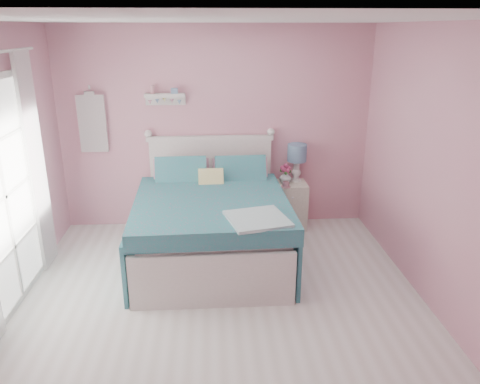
{
  "coord_description": "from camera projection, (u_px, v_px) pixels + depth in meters",
  "views": [
    {
      "loc": [
        -0.06,
        -3.75,
        2.55
      ],
      "look_at": [
        0.25,
        1.2,
        0.8
      ],
      "focal_mm": 35.0,
      "sensor_mm": 36.0,
      "label": 1
    }
  ],
  "objects": [
    {
      "name": "room_shell",
      "position": [
        219.0,
        151.0,
        3.85
      ],
      "size": [
        4.5,
        4.5,
        4.5
      ],
      "color": "#CB8197",
      "rests_on": "floor"
    },
    {
      "name": "vase",
      "position": [
        285.0,
        177.0,
        6.11
      ],
      "size": [
        0.17,
        0.17,
        0.16
      ],
      "primitive_type": "imported",
      "rotation": [
        0.0,
        0.0,
        0.07
      ],
      "color": "silver",
      "rests_on": "nightstand"
    },
    {
      "name": "floor",
      "position": [
        221.0,
        315.0,
        4.38
      ],
      "size": [
        4.5,
        4.5,
        0.0
      ],
      "primitive_type": "plane",
      "color": "silver",
      "rests_on": "ground"
    },
    {
      "name": "nightstand",
      "position": [
        289.0,
        205.0,
        6.23
      ],
      "size": [
        0.43,
        0.42,
        0.62
      ],
      "color": "beige",
      "rests_on": "floor"
    },
    {
      "name": "wall_shelf",
      "position": [
        165.0,
        96.0,
        5.82
      ],
      "size": [
        0.5,
        0.15,
        0.25
      ],
      "color": "silver",
      "rests_on": "room_shell"
    },
    {
      "name": "french_door",
      "position": [
        4.0,
        197.0,
        4.28
      ],
      "size": [
        0.04,
        1.32,
        2.16
      ],
      "color": "silver",
      "rests_on": "floor"
    },
    {
      "name": "hanging_dress",
      "position": [
        92.0,
        124.0,
        5.87
      ],
      "size": [
        0.34,
        0.03,
        0.72
      ],
      "primitive_type": "cube",
      "color": "white",
      "rests_on": "room_shell"
    },
    {
      "name": "roses",
      "position": [
        285.0,
        168.0,
        6.06
      ],
      "size": [
        0.14,
        0.11,
        0.12
      ],
      "color": "#C34275",
      "rests_on": "vase"
    },
    {
      "name": "table_lamp",
      "position": [
        297.0,
        156.0,
        6.1
      ],
      "size": [
        0.25,
        0.25,
        0.5
      ],
      "color": "white",
      "rests_on": "nightstand"
    },
    {
      "name": "curtain_far",
      "position": [
        36.0,
        164.0,
        4.95
      ],
      "size": [
        0.04,
        0.4,
        2.32
      ],
      "primitive_type": "cube",
      "color": "white",
      "rests_on": "floor"
    },
    {
      "name": "bed",
      "position": [
        212.0,
        225.0,
        5.36
      ],
      "size": [
        1.71,
        2.13,
        1.22
      ],
      "rotation": [
        0.0,
        0.0,
        0.03
      ],
      "color": "silver",
      "rests_on": "floor"
    },
    {
      "name": "teacup",
      "position": [
        286.0,
        184.0,
        5.97
      ],
      "size": [
        0.1,
        0.1,
        0.07
      ],
      "primitive_type": "imported",
      "rotation": [
        0.0,
        0.0,
        -0.14
      ],
      "color": "#C18191",
      "rests_on": "nightstand"
    }
  ]
}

